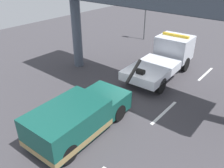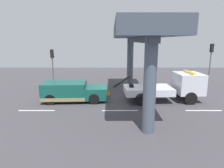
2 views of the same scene
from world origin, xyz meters
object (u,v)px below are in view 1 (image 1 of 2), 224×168
(traffic_light_far, at_px, (146,5))
(traffic_cone_orange, at_px, (97,91))
(tow_truck_white, at_px, (165,57))
(towed_van_green, at_px, (78,118))

(traffic_light_far, height_order, traffic_cone_orange, traffic_light_far)
(tow_truck_white, xyz_separation_m, towed_van_green, (-8.21, -0.04, -0.42))
(tow_truck_white, xyz_separation_m, traffic_cone_orange, (-5.23, 1.54, -0.93))
(tow_truck_white, bearing_deg, towed_van_green, -179.70)
(traffic_cone_orange, bearing_deg, towed_van_green, -152.05)
(towed_van_green, xyz_separation_m, traffic_cone_orange, (2.98, 1.58, -0.51))
(traffic_light_far, bearing_deg, towed_van_green, -158.95)
(towed_van_green, bearing_deg, tow_truck_white, 0.30)
(towed_van_green, relative_size, traffic_light_far, 1.16)
(traffic_light_far, bearing_deg, traffic_cone_orange, -160.96)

